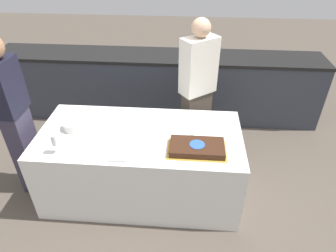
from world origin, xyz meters
The scene contains 10 objects.
ground_plane centered at (0.00, 0.00, 0.00)m, with size 14.00×14.00×0.00m, color brown.
back_counter centered at (0.00, 1.54, 0.46)m, with size 4.40×0.58×0.92m.
dining_table centered at (0.00, 0.00, 0.37)m, with size 1.91×0.92×0.74m.
cake centered at (0.53, -0.20, 0.77)m, with size 0.51×0.30×0.06m.
plate_stack centered at (-0.63, 0.04, 0.78)m, with size 0.22×0.22×0.08m.
wine_glass centered at (-0.66, -0.33, 0.87)m, with size 0.07×0.07×0.18m.
side_plate_near_cake centered at (0.53, 0.10, 0.75)m, with size 0.19×0.19×0.00m.
utensil_pile centered at (-0.12, -0.37, 0.75)m, with size 0.13×0.10×0.02m.
person_cutting_cake centered at (0.53, 0.68, 0.85)m, with size 0.42×0.39×1.64m.
person_seated_left centered at (-1.18, 0.00, 0.87)m, with size 0.21×0.33×1.65m.
Camera 1 is at (0.44, -2.23, 2.40)m, focal length 32.00 mm.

